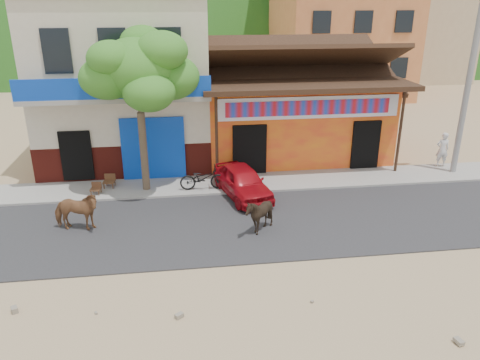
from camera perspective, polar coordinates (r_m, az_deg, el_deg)
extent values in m
plane|color=#9E825B|center=(13.64, 7.37, -9.82)|extent=(120.00, 120.00, 0.00)
cube|color=#28282B|center=(15.76, 5.08, -5.10)|extent=(60.00, 5.00, 0.04)
cube|color=gray|center=(18.87, 2.80, -0.28)|extent=(60.00, 2.00, 0.12)
cube|color=orange|center=(22.48, 6.10, 7.87)|extent=(8.00, 6.00, 3.60)
cube|color=beige|center=(21.63, -13.83, 11.44)|extent=(7.00, 6.00, 7.00)
cube|color=#CC723F|center=(37.31, 12.18, 19.44)|extent=(9.00, 9.00, 12.00)
cube|color=tan|center=(46.42, 20.57, 17.69)|extent=(8.00, 8.00, 10.00)
cylinder|color=gray|center=(20.89, 26.21, 11.29)|extent=(0.24, 0.24, 8.00)
imported|color=brown|center=(15.73, -19.36, -3.65)|extent=(1.64, 0.96, 1.30)
imported|color=black|center=(14.76, 2.36, -4.24)|extent=(1.16, 1.05, 1.21)
imported|color=#A60B14|center=(17.41, 0.30, -0.18)|extent=(2.18, 3.64, 1.16)
imported|color=black|center=(17.91, -4.55, 0.25)|extent=(1.77, 0.65, 0.92)
imported|color=silver|center=(22.04, 23.44, 3.43)|extent=(0.59, 0.42, 1.52)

